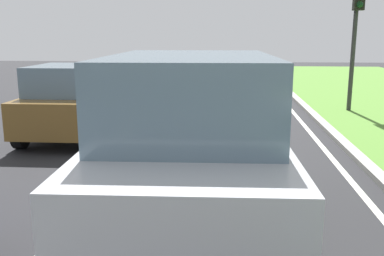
{
  "coord_description": "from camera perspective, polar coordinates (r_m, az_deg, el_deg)",
  "views": [
    {
      "loc": [
        1.42,
        3.63,
        2.5
      ],
      "look_at": [
        0.94,
        9.57,
        1.2
      ],
      "focal_mm": 40.37,
      "sensor_mm": 36.0,
      "label": 1
    }
  ],
  "objects": [
    {
      "name": "lane_line_right_edge",
      "position": [
        10.88,
        16.07,
        -1.45
      ],
      "size": [
        0.12,
        32.0,
        0.01
      ],
      "primitive_type": "cube",
      "color": "silver",
      "rests_on": "ground"
    },
    {
      "name": "curb_right",
      "position": [
        10.98,
        18.65,
        -1.19
      ],
      "size": [
        0.24,
        48.0,
        0.12
      ],
      "primitive_type": "cube",
      "color": "#9E9B93",
      "rests_on": "ground"
    },
    {
      "name": "lane_line_center",
      "position": [
        10.87,
        -6.73,
        -1.06
      ],
      "size": [
        0.12,
        32.0,
        0.01
      ],
      "primitive_type": "cube",
      "color": "silver",
      "rests_on": "ground"
    },
    {
      "name": "car_suv_ahead",
      "position": [
        4.99,
        -0.01,
        -3.18
      ],
      "size": [
        2.09,
        4.56,
        2.28
      ],
      "rotation": [
        0.0,
        0.0,
        0.03
      ],
      "color": "#B7BABF",
      "rests_on": "ground"
    },
    {
      "name": "traffic_light_near_right",
      "position": [
        14.78,
        20.93,
        13.3
      ],
      "size": [
        0.32,
        0.5,
        4.39
      ],
      "color": "#2D2D2D",
      "rests_on": "ground"
    },
    {
      "name": "ground_plane",
      "position": [
        10.76,
        -3.07,
        -1.15
      ],
      "size": [
        60.0,
        60.0,
        0.0
      ],
      "primitive_type": "plane",
      "color": "#262628"
    },
    {
      "name": "car_hatchback_far",
      "position": [
        10.99,
        -15.74,
        3.37
      ],
      "size": [
        1.75,
        3.71,
        1.78
      ],
      "rotation": [
        0.0,
        0.0,
        0.01
      ],
      "color": "brown",
      "rests_on": "ground"
    }
  ]
}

